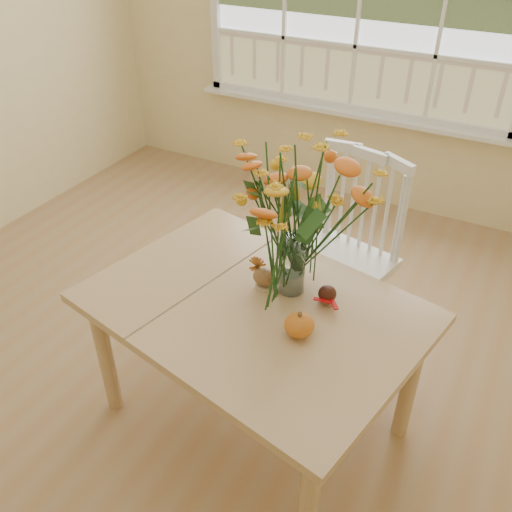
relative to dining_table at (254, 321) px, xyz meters
The scene contains 8 objects.
floor 0.76m from the dining_table, behind, with size 4.00×4.50×0.01m, color #AD8153.
wall_back 2.48m from the dining_table, 100.80° to the left, with size 4.00×0.02×2.70m, color beige.
dining_table is the anchor object (origin of this frame).
windsor_chair 0.78m from the dining_table, 80.61° to the left, with size 0.56×0.55×1.03m.
flower_vase 0.49m from the dining_table, 59.59° to the left, with size 0.51×0.51×0.61m.
pumpkin 0.28m from the dining_table, 18.65° to the right, with size 0.11×0.11×0.09m, color #C45417.
turkey_figurine 0.18m from the dining_table, 96.58° to the left, with size 0.10×0.08×0.12m.
dark_gourd 0.32m from the dining_table, 31.80° to the left, with size 0.13×0.11×0.07m.
Camera 1 is at (1.25, -1.54, 2.09)m, focal length 38.00 mm.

